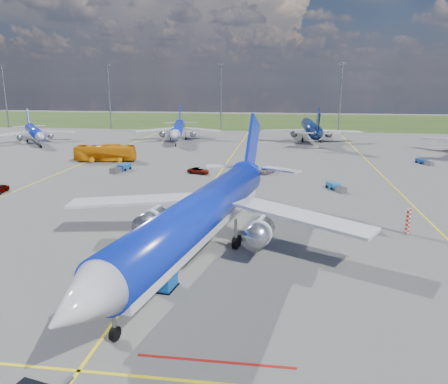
# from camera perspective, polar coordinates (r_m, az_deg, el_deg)

# --- Properties ---
(ground) EXTENTS (400.00, 400.00, 0.00)m
(ground) POSITION_cam_1_polar(r_m,az_deg,el_deg) (46.16, -7.57, -7.28)
(ground) COLOR #5C5C59
(ground) RESTS_ON ground
(grass_strip) EXTENTS (400.00, 80.00, 0.01)m
(grass_strip) POSITION_cam_1_polar(r_m,az_deg,el_deg) (192.42, 4.29, 9.27)
(grass_strip) COLOR #2D4719
(grass_strip) RESTS_ON ground
(taxiway_lines) EXTENTS (60.25, 160.00, 0.02)m
(taxiway_lines) POSITION_cam_1_polar(r_m,az_deg,el_deg) (71.99, -1.69, 0.76)
(taxiway_lines) COLOR yellow
(taxiway_lines) RESTS_ON ground
(floodlight_masts) EXTENTS (202.20, 0.50, 22.70)m
(floodlight_masts) POSITION_cam_1_polar(r_m,az_deg,el_deg) (151.39, 7.28, 12.59)
(floodlight_masts) COLOR slate
(floodlight_masts) RESTS_ON ground
(warning_post) EXTENTS (0.50, 0.50, 3.00)m
(warning_post) POSITION_cam_1_polar(r_m,az_deg,el_deg) (53.61, 22.89, -3.53)
(warning_post) COLOR red
(warning_post) RESTS_ON ground
(bg_jet_nw) EXTENTS (38.99, 40.44, 8.43)m
(bg_jet_nw) POSITION_cam_1_polar(r_m,az_deg,el_deg) (133.58, -23.35, 5.91)
(bg_jet_nw) COLOR #0D26C2
(bg_jet_nw) RESTS_ON ground
(bg_jet_nnw) EXTENTS (33.20, 39.95, 9.31)m
(bg_jet_nnw) POSITION_cam_1_polar(r_m,az_deg,el_deg) (127.90, -6.03, 6.67)
(bg_jet_nnw) COLOR #0D26C2
(bg_jet_nnw) RESTS_ON ground
(bg_jet_n) EXTENTS (31.59, 40.61, 10.33)m
(bg_jet_n) POSITION_cam_1_polar(r_m,az_deg,el_deg) (130.16, 11.20, 6.61)
(bg_jet_n) COLOR #081944
(bg_jet_n) RESTS_ON ground
(main_airliner) EXTENTS (43.57, 52.47, 12.24)m
(main_airliner) POSITION_cam_1_polar(r_m,az_deg,el_deg) (44.15, -3.16, -8.20)
(main_airliner) COLOR #0D26C2
(main_airliner) RESTS_ON ground
(uld_container) EXTENTS (1.91, 2.25, 1.61)m
(uld_container) POSITION_cam_1_polar(r_m,az_deg,el_deg) (37.50, -7.79, -11.23)
(uld_container) COLOR #0C49AE
(uld_container) RESTS_ON ground
(apron_bus) EXTENTS (13.24, 4.58, 3.61)m
(apron_bus) POSITION_cam_1_polar(r_m,az_deg,el_deg) (97.61, -15.25, 4.94)
(apron_bus) COLOR orange
(apron_bus) RESTS_ON ground
(service_car_a) EXTENTS (1.70, 3.66, 1.21)m
(service_car_a) POSITION_cam_1_polar(r_m,az_deg,el_deg) (76.07, -27.23, 0.35)
(service_car_a) COLOR #999999
(service_car_a) RESTS_ON ground
(service_car_b) EXTENTS (4.50, 3.04, 1.14)m
(service_car_b) POSITION_cam_1_polar(r_m,az_deg,el_deg) (81.76, -3.35, 2.79)
(service_car_b) COLOR #999999
(service_car_b) RESTS_ON ground
(service_car_c) EXTENTS (3.71, 4.40, 1.21)m
(service_car_c) POSITION_cam_1_polar(r_m,az_deg,el_deg) (82.27, 5.57, 2.84)
(service_car_c) COLOR #999999
(service_car_c) RESTS_ON ground
(baggage_tug_w) EXTENTS (2.95, 4.57, 1.01)m
(baggage_tug_w) POSITION_cam_1_polar(r_m,az_deg,el_deg) (71.65, 14.37, 0.62)
(baggage_tug_w) COLOR #1C67A9
(baggage_tug_w) RESTS_ON ground
(baggage_tug_c) EXTENTS (2.63, 5.47, 1.19)m
(baggage_tug_c) POSITION_cam_1_polar(r_m,az_deg,el_deg) (86.34, -13.28, 3.04)
(baggage_tug_c) COLOR #194C97
(baggage_tug_c) RESTS_ON ground
(baggage_tug_e) EXTENTS (2.81, 4.32, 0.95)m
(baggage_tug_e) POSITION_cam_1_polar(r_m,az_deg,el_deg) (100.26, 24.66, 3.58)
(baggage_tug_e) COLOR navy
(baggage_tug_e) RESTS_ON ground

